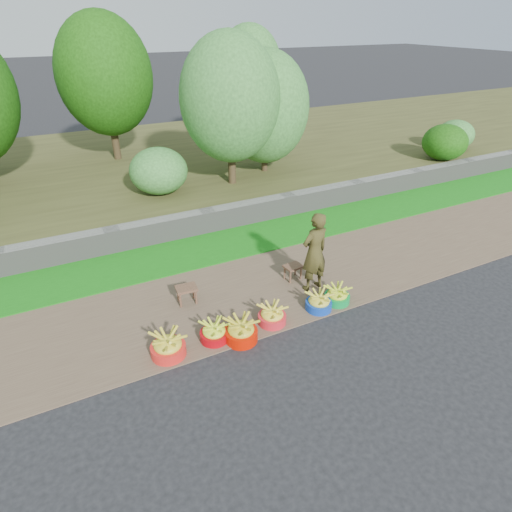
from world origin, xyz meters
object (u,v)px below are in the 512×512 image
basin_a (168,346)px  stool_right (293,268)px  basin_c (241,331)px  basin_b (214,333)px  basin_f (337,296)px  basin_e (319,302)px  stool_left (186,290)px  basin_d (272,316)px  vendor_woman (314,252)px

basin_a → stool_right: size_ratio=1.45×
basin_c → basin_b: bearing=154.4°
basin_f → basin_e: bearing=-176.4°
stool_left → basin_d: bearing=-47.8°
stool_left → basin_f: bearing=-26.4°
basin_a → basin_d: bearing=-0.8°
basin_e → vendor_woman: bearing=66.5°
basin_a → basin_c: 1.16m
basin_a → basin_f: (3.14, -0.03, -0.03)m
basin_c → stool_right: (1.67, 1.17, 0.08)m
stool_left → stool_right: size_ratio=1.06×
basin_a → stool_left: (0.70, 1.18, 0.10)m
basin_e → basin_f: (0.42, 0.03, -0.00)m
vendor_woman → stool_left: bearing=-22.4°
basin_c → basin_d: 0.67m
vendor_woman → basin_d: bearing=18.9°
basin_a → stool_right: bearing=19.5°
basin_c → stool_left: bearing=108.2°
vendor_woman → basin_b: bearing=6.6°
basin_f → vendor_woman: size_ratio=0.30×
basin_a → vendor_woman: size_ratio=0.35×
basin_c → vendor_woman: vendor_woman is taller
basin_d → basin_e: (0.93, -0.03, -0.00)m
basin_f → stool_right: size_ratio=1.24×
basin_a → basin_b: basin_a is taller
basin_e → stool_left: bearing=148.5°
basin_c → basin_e: (1.57, 0.12, -0.02)m
basin_b → stool_left: stool_left is taller
basin_b → basin_c: basin_c is taller
basin_e → basin_b: bearing=178.0°
stool_right → vendor_woman: (0.17, -0.44, 0.54)m
basin_a → stool_left: 1.38m
basin_d → vendor_woman: vendor_woman is taller
stool_left → stool_right: (2.12, -0.18, -0.02)m
basin_b → vendor_woman: size_ratio=0.30×
basin_f → basin_c: bearing=-175.9°
basin_d → vendor_woman: bearing=26.2°
basin_d → basin_f: basin_d is taller
basin_d → basin_f: bearing=-0.3°
basin_a → basin_c: bearing=-8.6°
basin_d → stool_left: 1.63m
basin_b → vendor_woman: (2.23, 0.55, 0.64)m
basin_e → basin_f: size_ratio=1.01×
basin_d → stool_right: 1.45m
stool_right → basin_a: bearing=-160.5°
basin_f → stool_right: basin_f is taller
basin_b → stool_right: 2.29m
basin_b → stool_right: (2.06, 0.99, 0.11)m
basin_b → basin_a: bearing=-179.1°
basin_b → vendor_woman: vendor_woman is taller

